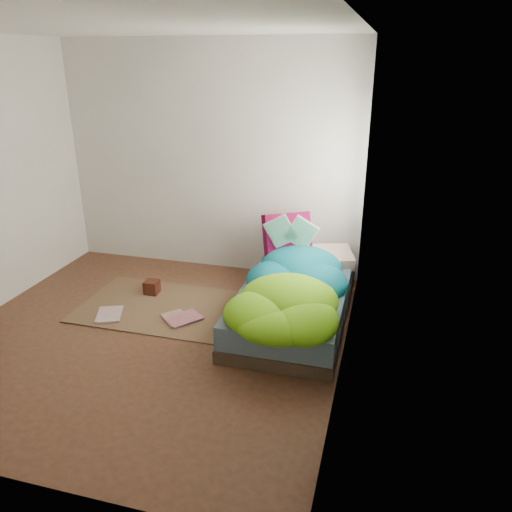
# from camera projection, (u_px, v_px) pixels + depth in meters

# --- Properties ---
(ground) EXTENTS (3.50, 3.50, 0.00)m
(ground) POSITION_uv_depth(u_px,v_px,m) (149.00, 336.00, 4.59)
(ground) COLOR #472C1B
(ground) RESTS_ON ground
(room_walls) EXTENTS (3.54, 3.54, 2.62)m
(room_walls) POSITION_uv_depth(u_px,v_px,m) (135.00, 159.00, 3.99)
(room_walls) COLOR silver
(room_walls) RESTS_ON ground
(bed) EXTENTS (1.00, 2.00, 0.34)m
(bed) POSITION_uv_depth(u_px,v_px,m) (295.00, 301.00, 4.88)
(bed) COLOR #3D2D21
(bed) RESTS_ON ground
(duvet) EXTENTS (0.96, 1.84, 0.34)m
(duvet) POSITION_uv_depth(u_px,v_px,m) (291.00, 278.00, 4.55)
(duvet) COLOR #06526B
(duvet) RESTS_ON bed
(rug) EXTENTS (1.60, 1.10, 0.01)m
(rug) POSITION_uv_depth(u_px,v_px,m) (160.00, 307.00, 5.12)
(rug) COLOR brown
(rug) RESTS_ON ground
(pillow_floral) EXTENTS (0.68, 0.54, 0.13)m
(pillow_floral) POSITION_uv_depth(u_px,v_px,m) (324.00, 258.00, 5.30)
(pillow_floral) COLOR silver
(pillow_floral) RESTS_ON bed
(pillow_magenta) EXTENTS (0.51, 0.39, 0.50)m
(pillow_magenta) POSITION_uv_depth(u_px,v_px,m) (287.00, 236.00, 5.37)
(pillow_magenta) COLOR #47041A
(pillow_magenta) RESTS_ON bed
(open_book) EXTENTS (0.46, 0.11, 0.28)m
(open_book) POSITION_uv_depth(u_px,v_px,m) (291.00, 223.00, 5.07)
(open_book) COLOR green
(open_book) RESTS_ON duvet
(wooden_box) EXTENTS (0.14, 0.14, 0.14)m
(wooden_box) POSITION_uv_depth(u_px,v_px,m) (152.00, 287.00, 5.37)
(wooden_box) COLOR #3D100E
(wooden_box) RESTS_ON rug
(floor_book_a) EXTENTS (0.34, 0.39, 0.02)m
(floor_book_a) POSITION_uv_depth(u_px,v_px,m) (97.00, 315.00, 4.91)
(floor_book_a) COLOR beige
(floor_book_a) RESTS_ON rug
(floor_book_b) EXTENTS (0.39, 0.41, 0.03)m
(floor_book_b) POSITION_uv_depth(u_px,v_px,m) (178.00, 314.00, 4.92)
(floor_book_b) COLOR #D37A89
(floor_book_b) RESTS_ON rug
(floor_book_c) EXTENTS (0.36, 0.36, 0.02)m
(floor_book_c) POSITION_uv_depth(u_px,v_px,m) (166.00, 321.00, 4.80)
(floor_book_c) COLOR tan
(floor_book_c) RESTS_ON rug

